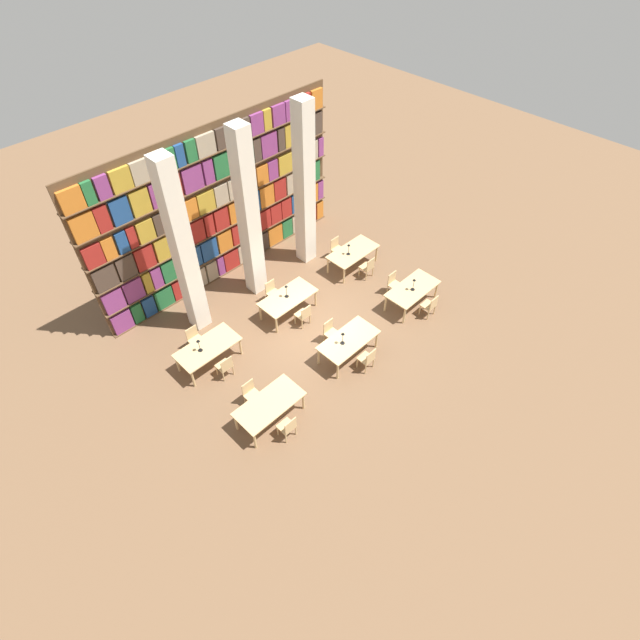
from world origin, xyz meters
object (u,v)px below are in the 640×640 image
object	(u,v)px
chair_10	(368,267)
desk_lamp_1	(414,282)
chair_0	(288,427)
reading_table_1	(348,341)
chair_9	(273,292)
desk_lamp_3	(286,289)
reading_table_0	(269,405)
chair_1	(251,393)
desk_lamp_2	(199,343)
chair_8	(304,315)
chair_5	(394,283)
chair_11	(337,248)
chair_3	(331,332)
desk_lamp_0	(343,336)
reading_table_2	(412,290)
chair_6	(225,366)
reading_table_4	(288,298)
chair_4	(430,305)
desk_lamp_4	(349,247)
pillar_center	(248,217)
chair_7	(195,339)
chair_2	(367,359)
reading_table_5	(353,253)
pillar_left	(183,251)
pillar_right	(304,187)

from	to	relation	value
chair_10	desk_lamp_1	bearing A→B (deg)	-92.29
chair_0	reading_table_1	size ratio (longest dim) A/B	0.45
chair_9	desk_lamp_3	world-z (taller)	desk_lamp_3
reading_table_0	chair_10	world-z (taller)	chair_10
chair_1	desk_lamp_2	size ratio (longest dim) A/B	1.82
desk_lamp_2	chair_8	bearing A→B (deg)	-14.78
chair_5	chair_11	distance (m)	2.76
chair_3	chair_9	size ratio (longest dim) A/B	1.00
chair_3	desk_lamp_0	distance (m)	0.98
reading_table_0	reading_table_2	world-z (taller)	same
chair_1	chair_6	size ratio (longest dim) A/B	1.00
chair_5	desk_lamp_1	distance (m)	1.01
chair_6	reading_table_4	xyz separation A→B (m)	(3.14, 0.66, 0.19)
chair_3	desk_lamp_2	world-z (taller)	desk_lamp_2
desk_lamp_2	chair_11	world-z (taller)	desk_lamp_2
chair_4	chair_10	size ratio (longest dim) A/B	1.00
reading_table_1	chair_11	world-z (taller)	chair_11
desk_lamp_3	desk_lamp_4	xyz separation A→B (m)	(3.07, 0.07, -0.03)
reading_table_0	reading_table_1	distance (m)	3.23
pillar_center	chair_3	size ratio (longest dim) A/B	6.96
desk_lamp_0	chair_7	distance (m)	4.63
chair_2	chair_8	world-z (taller)	same
chair_2	reading_table_5	bearing A→B (deg)	47.71
reading_table_0	desk_lamp_4	distance (m)	6.88
chair_6	desk_lamp_2	xyz separation A→B (m)	(-0.26, 0.79, 0.59)
chair_2	desk_lamp_4	distance (m)	4.69
desk_lamp_2	desk_lamp_3	size ratio (longest dim) A/B	0.94
reading_table_2	chair_6	world-z (taller)	chair_6
chair_0	chair_6	bearing A→B (deg)	88.27
pillar_left	chair_6	size ratio (longest dim) A/B	6.96
chair_3	chair_4	size ratio (longest dim) A/B	1.00
reading_table_2	chair_11	world-z (taller)	chair_11
reading_table_4	chair_10	distance (m)	3.34
desk_lamp_0	chair_5	xyz separation A→B (m)	(3.45, 0.78, -0.59)
pillar_right	chair_0	xyz separation A→B (m)	(-5.72, -5.25, -2.54)
chair_10	chair_0	bearing A→B (deg)	-156.30
desk_lamp_1	chair_9	distance (m)	4.76
pillar_right	chair_5	xyz separation A→B (m)	(0.75, -3.62, -2.54)
chair_6	desk_lamp_1	bearing A→B (deg)	-17.81
desk_lamp_1	desk_lamp_0	bearing A→B (deg)	179.49
reading_table_2	chair_7	distance (m)	7.30
chair_8	pillar_left	bearing A→B (deg)	133.50
chair_0	chair_11	bearing A→B (deg)	34.03
reading_table_2	reading_table_1	bearing A→B (deg)	-179.32
pillar_center	chair_8	distance (m)	3.57
desk_lamp_2	desk_lamp_4	distance (m)	6.46
chair_0	reading_table_5	xyz separation A→B (m)	(6.52, 3.62, 0.19)
pillar_center	chair_4	size ratio (longest dim) A/B	6.96
reading_table_5	desk_lamp_4	bearing A→B (deg)	-179.90
desk_lamp_0	reading_table_5	xyz separation A→B (m)	(3.51, 2.77, -0.39)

